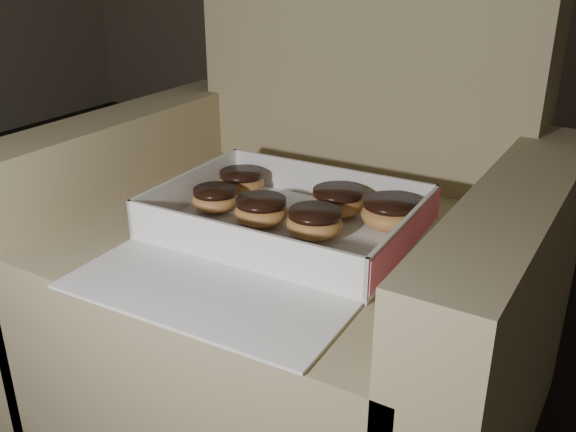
# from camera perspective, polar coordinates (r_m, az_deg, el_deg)

# --- Properties ---
(armchair) EXTENTS (0.86, 0.73, 0.90)m
(armchair) POSITION_cam_1_polar(r_m,az_deg,el_deg) (1.18, 0.78, -4.97)
(armchair) COLOR #8F805B
(armchair) RESTS_ON floor
(bakery_box) EXTENTS (0.42, 0.49, 0.07)m
(bakery_box) POSITION_cam_1_polar(r_m,az_deg,el_deg) (1.01, -1.03, -1.63)
(bakery_box) COLOR white
(bakery_box) RESTS_ON armchair
(donut_a) EXTENTS (0.10, 0.10, 0.05)m
(donut_a) POSITION_cam_1_polar(r_m,az_deg,el_deg) (1.05, 9.12, 0.26)
(donut_a) COLOR #C99146
(donut_a) RESTS_ON bakery_box
(donut_b) EXTENTS (0.08, 0.08, 0.04)m
(donut_b) POSITION_cam_1_polar(r_m,az_deg,el_deg) (1.11, -6.50, 1.55)
(donut_b) COLOR #C99146
(donut_b) RESTS_ON bakery_box
(donut_c) EXTENTS (0.09, 0.09, 0.04)m
(donut_c) POSITION_cam_1_polar(r_m,az_deg,el_deg) (1.05, -2.40, 0.50)
(donut_c) COLOR #C99146
(donut_c) RESTS_ON bakery_box
(donut_d) EXTENTS (0.09, 0.09, 0.05)m
(donut_d) POSITION_cam_1_polar(r_m,az_deg,el_deg) (1.09, 4.43, 1.34)
(donut_d) COLOR #C99146
(donut_d) RESTS_ON bakery_box
(donut_e) EXTENTS (0.08, 0.08, 0.04)m
(donut_e) POSITION_cam_1_polar(r_m,az_deg,el_deg) (1.18, -4.17, 3.09)
(donut_e) COLOR #C99146
(donut_e) RESTS_ON bakery_box
(donut_f) EXTENTS (0.09, 0.09, 0.04)m
(donut_f) POSITION_cam_1_polar(r_m,az_deg,el_deg) (1.01, 2.38, -0.56)
(donut_f) COLOR #C99146
(donut_f) RESTS_ON bakery_box
(crumb_a) EXTENTS (0.01, 0.01, 0.00)m
(crumb_a) POSITION_cam_1_polar(r_m,az_deg,el_deg) (1.03, -4.26, -1.33)
(crumb_a) COLOR black
(crumb_a) RESTS_ON bakery_box
(crumb_b) EXTENTS (0.01, 0.01, 0.00)m
(crumb_b) POSITION_cam_1_polar(r_m,az_deg,el_deg) (1.01, -8.67, -2.14)
(crumb_b) COLOR black
(crumb_b) RESTS_ON bakery_box
(crumb_c) EXTENTS (0.01, 0.01, 0.00)m
(crumb_c) POSITION_cam_1_polar(r_m,az_deg,el_deg) (1.06, -10.33, -1.05)
(crumb_c) COLOR black
(crumb_c) RESTS_ON bakery_box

